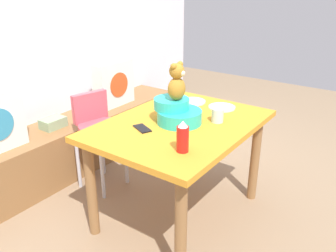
# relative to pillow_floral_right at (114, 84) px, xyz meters

# --- Properties ---
(ground_plane) EXTENTS (8.00, 8.00, 0.00)m
(ground_plane) POSITION_rel_pillow_floral_right_xyz_m (-0.59, -1.18, -0.68)
(ground_plane) COLOR #8C7256
(back_wall) EXTENTS (4.40, 0.10, 2.60)m
(back_wall) POSITION_rel_pillow_floral_right_xyz_m (-0.59, 0.29, 0.62)
(back_wall) COLOR silver
(back_wall) RESTS_ON ground_plane
(window_bench) EXTENTS (2.60, 0.44, 0.46)m
(window_bench) POSITION_rel_pillow_floral_right_xyz_m (-0.59, 0.02, -0.45)
(window_bench) COLOR olive
(window_bench) RESTS_ON ground_plane
(pillow_floral_right) EXTENTS (0.44, 0.15, 0.44)m
(pillow_floral_right) POSITION_rel_pillow_floral_right_xyz_m (0.00, 0.00, 0.00)
(pillow_floral_right) COLOR white
(pillow_floral_right) RESTS_ON window_bench
(book_stack) EXTENTS (0.20, 0.14, 0.08)m
(book_stack) POSITION_rel_pillow_floral_right_xyz_m (-0.74, 0.02, -0.18)
(book_stack) COLOR #88A67C
(book_stack) RESTS_ON window_bench
(dining_table) EXTENTS (1.21, 0.89, 0.74)m
(dining_table) POSITION_rel_pillow_floral_right_xyz_m (-0.59, -1.18, -0.05)
(dining_table) COLOR orange
(dining_table) RESTS_ON ground_plane
(highchair) EXTENTS (0.40, 0.50, 0.79)m
(highchair) POSITION_rel_pillow_floral_right_xyz_m (-0.62, -0.42, -0.16)
(highchair) COLOR #D84C59
(highchair) RESTS_ON ground_plane
(infant_seat_teal) EXTENTS (0.30, 0.33, 0.16)m
(infant_seat_teal) POSITION_rel_pillow_floral_right_xyz_m (-0.60, -1.15, 0.13)
(infant_seat_teal) COLOR #27B8AB
(infant_seat_teal) RESTS_ON dining_table
(teddy_bear) EXTENTS (0.13, 0.12, 0.25)m
(teddy_bear) POSITION_rel_pillow_floral_right_xyz_m (-0.60, -1.15, 0.34)
(teddy_bear) COLOR #A67727
(teddy_bear) RESTS_ON infant_seat_teal
(ketchup_bottle) EXTENTS (0.07, 0.07, 0.18)m
(ketchup_bottle) POSITION_rel_pillow_floral_right_xyz_m (-0.94, -1.43, 0.15)
(ketchup_bottle) COLOR red
(ketchup_bottle) RESTS_ON dining_table
(coffee_mug) EXTENTS (0.12, 0.08, 0.09)m
(coffee_mug) POSITION_rel_pillow_floral_right_xyz_m (-0.43, -1.37, 0.11)
(coffee_mug) COLOR silver
(coffee_mug) RESTS_ON dining_table
(dinner_plate_near) EXTENTS (0.20, 0.20, 0.01)m
(dinner_plate_near) POSITION_rel_pillow_floral_right_xyz_m (-0.17, -1.27, 0.07)
(dinner_plate_near) COLOR white
(dinner_plate_near) RESTS_ON dining_table
(dinner_plate_far) EXTENTS (0.20, 0.20, 0.01)m
(dinner_plate_far) POSITION_rel_pillow_floral_right_xyz_m (-0.18, -1.02, 0.07)
(dinner_plate_far) COLOR white
(dinner_plate_far) RESTS_ON dining_table
(cell_phone) EXTENTS (0.12, 0.16, 0.01)m
(cell_phone) POSITION_rel_pillow_floral_right_xyz_m (-0.82, -1.04, 0.06)
(cell_phone) COLOR black
(cell_phone) RESTS_ON dining_table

